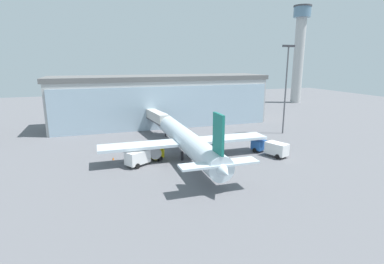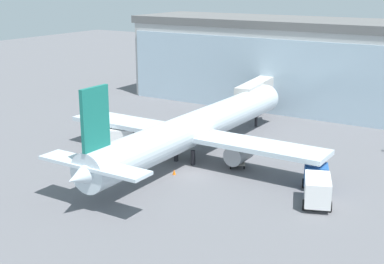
% 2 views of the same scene
% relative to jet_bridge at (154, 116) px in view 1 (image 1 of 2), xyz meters
% --- Properties ---
extents(ground, '(240.00, 240.00, 0.00)m').
position_rel_jet_bridge_xyz_m(ground, '(4.07, -25.00, -4.27)').
color(ground, slate).
extents(terminal_building, '(59.16, 15.23, 13.55)m').
position_rel_jet_bridge_xyz_m(terminal_building, '(4.07, 10.38, 2.51)').
color(terminal_building, '#ACACAC').
rests_on(terminal_building, ground).
extents(jet_bridge, '(3.92, 15.10, 5.64)m').
position_rel_jet_bridge_xyz_m(jet_bridge, '(0.00, 0.00, 0.00)').
color(jet_bridge, beige).
rests_on(jet_bridge, ground).
extents(control_tower, '(7.13, 7.13, 39.22)m').
position_rel_jet_bridge_xyz_m(control_tower, '(68.72, 36.39, 18.20)').
color(control_tower, '#B2B2B2').
rests_on(control_tower, ground).
extents(apron_light_mast, '(3.20, 0.40, 21.06)m').
position_rel_jet_bridge_xyz_m(apron_light_mast, '(30.00, -10.43, 8.05)').
color(apron_light_mast, '#59595E').
rests_on(apron_light_mast, ground).
extents(airplane, '(31.12, 39.67, 10.75)m').
position_rel_jet_bridge_xyz_m(airplane, '(1.62, -20.35, -0.88)').
color(airplane, silver).
rests_on(airplane, ground).
extents(catering_truck, '(7.37, 5.69, 2.65)m').
position_rel_jet_bridge_xyz_m(catering_truck, '(-6.34, -22.24, -2.80)').
color(catering_truck, yellow).
rests_on(catering_truck, ground).
extents(fuel_truck, '(4.68, 7.60, 2.65)m').
position_rel_jet_bridge_xyz_m(fuel_truck, '(17.35, -24.74, -2.80)').
color(fuel_truck, '#2659A5').
rests_on(fuel_truck, ground).
extents(baggage_cart, '(2.79, 3.22, 1.50)m').
position_rel_jet_bridge_xyz_m(baggage_cart, '(6.89, -20.24, -3.77)').
color(baggage_cart, '#9E998C').
rests_on(baggage_cart, ground).
extents(safety_cone_nose, '(0.36, 0.36, 0.55)m').
position_rel_jet_bridge_xyz_m(safety_cone_nose, '(2.71, -26.17, -3.99)').
color(safety_cone_nose, orange).
rests_on(safety_cone_nose, ground).
extents(safety_cone_wingtip, '(0.36, 0.36, 0.55)m').
position_rel_jet_bridge_xyz_m(safety_cone_wingtip, '(-11.29, -18.35, -3.99)').
color(safety_cone_wingtip, orange).
rests_on(safety_cone_wingtip, ground).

